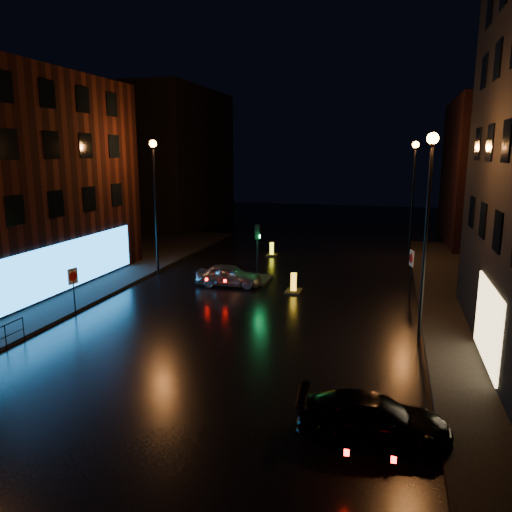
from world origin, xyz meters
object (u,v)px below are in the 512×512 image
Objects in this scene: traffic_signal at (257,272)px; bollard_near at (294,288)px; dark_sedan at (373,418)px; bollard_far at (272,253)px; silver_hatchback at (229,275)px; road_sign_left at (73,280)px; road_sign_right at (411,262)px.

traffic_signal reaches higher than bollard_near.
bollard_far is at bearing 16.75° from dark_sedan.
traffic_signal is at bearing -86.72° from bollard_far.
silver_hatchback is 3.00× the size of bollard_near.
road_sign_left is (-6.70, -8.63, 1.21)m from traffic_signal.
traffic_signal reaches higher than road_sign_left.
dark_sedan is at bearing -73.69° from bollard_far.
road_sign_left reaches higher than bollard_far.
bollard_far is at bearing -7.12° from silver_hatchback.
silver_hatchback reaches higher than dark_sedan.
bollard_near is at bearing -73.20° from bollard_far.
bollard_near is (3.89, -0.33, -0.40)m from silver_hatchback.
dark_sedan is 3.43× the size of bollard_far.
road_sign_right is (10.08, 0.27, 1.29)m from silver_hatchback.
traffic_signal is 7.56m from bollard_far.
bollard_far is 0.46× the size of road_sign_right.
traffic_signal is at bearing -42.42° from silver_hatchback.
silver_hatchback is 1.47× the size of road_sign_right.
bollard_far is (-8.37, 23.14, -0.38)m from dark_sedan.
bollard_near is at bearing -8.81° from road_sign_right.
traffic_signal is at bearing 22.38° from dark_sedan.
bollard_far is at bearing 83.10° from road_sign_left.
dark_sedan is (8.74, -14.00, -0.05)m from silver_hatchback.
road_sign_right reaches higher than road_sign_left.
traffic_signal is 2.88× the size of bollard_far.
silver_hatchback is (-1.27, -1.65, 0.14)m from traffic_signal.
dark_sedan is at bearing -64.49° from traffic_signal.
traffic_signal is 2.09m from silver_hatchback.
road_sign_right reaches higher than silver_hatchback.
traffic_signal is 2.73× the size of bollard_near.
silver_hatchback is at bearing 65.00° from road_sign_left.
bollard_near is 10.11m from bollard_far.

